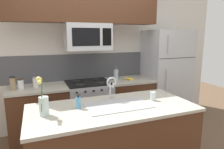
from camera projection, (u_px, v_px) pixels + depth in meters
The scene contains 19 objects.
rear_partition at pixel (98, 58), 3.87m from camera, with size 5.20×0.10×2.60m, color silver.
splash_band at pixel (84, 67), 3.74m from camera, with size 3.39×0.01×0.48m, color #4C4C51.
back_counter_left at pixel (40, 114), 3.28m from camera, with size 0.94×0.65×0.91m.
back_counter_right at pixel (129, 102), 3.86m from camera, with size 0.85×0.65×0.91m.
stove_range at pixel (89, 107), 3.58m from camera, with size 0.76×0.64×0.93m.
microwave at pixel (88, 37), 3.32m from camera, with size 0.74×0.40×0.44m.
upper_cabinet_band at pixel (85, 4), 3.18m from camera, with size 2.49×0.34×0.60m, color #4C2B19.
refrigerator at pixel (165, 76), 4.09m from camera, with size 0.84×0.74×1.83m.
storage_jar_tall at pixel (13, 83), 3.03m from camera, with size 0.08×0.08×0.21m.
storage_jar_medium at pixel (21, 84), 3.07m from camera, with size 0.09×0.09×0.16m.
storage_jar_short at pixel (36, 82), 3.18m from camera, with size 0.09×0.09×0.16m.
banana_bunch at pixel (130, 79), 3.71m from camera, with size 0.19×0.12×0.08m.
french_press at pixel (116, 74), 3.72m from camera, with size 0.09×0.09×0.27m.
island_counter at pixel (113, 142), 2.42m from camera, with size 1.94×0.90×0.91m.
kitchen_sink at pixel (118, 111), 2.37m from camera, with size 0.76×0.44×0.16m.
sink_faucet at pixel (111, 85), 2.52m from camera, with size 0.14×0.14×0.31m.
dish_soap_bottle at pixel (78, 103), 2.26m from camera, with size 0.06×0.05×0.16m.
drinking_glass at pixel (153, 96), 2.54m from camera, with size 0.07×0.07×0.11m.
flower_vase at pixel (44, 105), 2.05m from camera, with size 0.10×0.14×0.41m.
Camera 1 is at (-0.85, -2.42, 1.73)m, focal length 32.00 mm.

